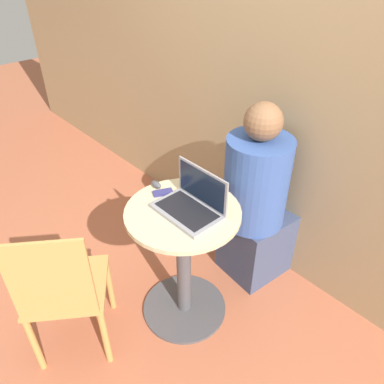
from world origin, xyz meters
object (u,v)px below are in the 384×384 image
Objects in this scene: cell_phone at (163,192)px; person_seated at (260,209)px; laptop at (191,203)px; chair_empty at (64,292)px.

person_seated is (0.24, 0.58, -0.28)m from cell_phone.
person_seated is at bearing 67.62° from cell_phone.
person_seated is (0.02, 0.56, -0.32)m from laptop.
chair_empty is 1.24m from person_seated.
chair_empty is at bearing -110.46° from laptop.
cell_phone is (-0.21, -0.01, -0.04)m from laptop.
cell_phone is at bearing -176.45° from laptop.
chair_empty is at bearing -92.41° from cell_phone.
cell_phone is 0.13× the size of chair_empty.
laptop is 0.38× the size of chair_empty.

